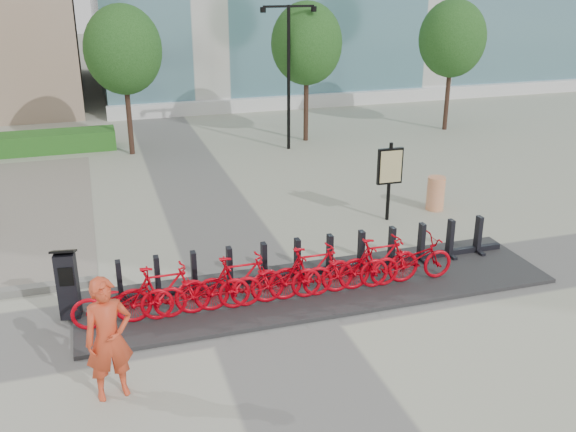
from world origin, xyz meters
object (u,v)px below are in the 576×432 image
object	(u,v)px
map_sign	(390,169)
bike_0	(123,300)
construction_barrel	(436,193)
worker_red	(109,339)
kiosk	(68,284)

from	to	relation	value
map_sign	bike_0	bearing A→B (deg)	-152.63
construction_barrel	map_sign	xyz separation A→B (m)	(-1.57, -0.31, 0.91)
bike_0	worker_red	xyz separation A→B (m)	(-0.29, -1.97, 0.43)
kiosk	worker_red	distance (m)	2.64
kiosk	worker_red	size ratio (longest dim) A/B	0.71
kiosk	map_sign	distance (m)	8.40
construction_barrel	map_sign	distance (m)	1.84
bike_0	map_sign	distance (m)	7.81
bike_0	worker_red	size ratio (longest dim) A/B	0.92
worker_red	construction_barrel	distance (m)	10.54
kiosk	worker_red	world-z (taller)	worker_red
worker_red	map_sign	distance (m)	9.07
kiosk	map_sign	bearing A→B (deg)	29.15
kiosk	construction_barrel	size ratio (longest dim) A/B	1.52
bike_0	worker_red	bearing A→B (deg)	171.49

